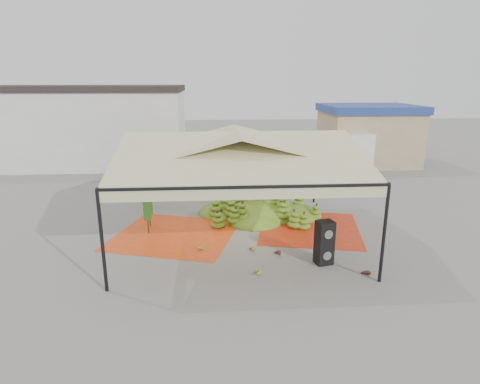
{
  "coord_description": "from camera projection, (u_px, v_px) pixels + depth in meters",
  "views": [
    {
      "loc": [
        -0.91,
        -14.49,
        5.85
      ],
      "look_at": [
        0.2,
        1.5,
        1.3
      ],
      "focal_mm": 30.0,
      "sensor_mm": 36.0,
      "label": 1
    }
  ],
  "objects": [
    {
      "name": "hand_green",
      "position": [
        199.0,
        246.0,
        14.25
      ],
      "size": [
        0.57,
        0.53,
        0.21
      ],
      "primitive_type": "ellipsoid",
      "rotation": [
        0.0,
        0.0,
        -0.43
      ],
      "color": "#517D1A",
      "rests_on": "ground"
    },
    {
      "name": "hand_yellow_a",
      "position": [
        256.0,
        271.0,
        12.39
      ],
      "size": [
        0.46,
        0.38,
        0.2
      ],
      "primitive_type": "ellipsoid",
      "rotation": [
        0.0,
        0.0,
        -0.03
      ],
      "color": "gold",
      "rests_on": "ground"
    },
    {
      "name": "building_white",
      "position": [
        80.0,
        126.0,
        27.59
      ],
      "size": [
        14.3,
        6.3,
        5.4
      ],
      "color": "silver",
      "rests_on": "ground"
    },
    {
      "name": "ground",
      "position": [
        238.0,
        235.0,
        15.57
      ],
      "size": [
        90.0,
        90.0,
        0.0
      ],
      "primitive_type": "plane",
      "color": "slate",
      "rests_on": "ground"
    },
    {
      "name": "hand_red_b",
      "position": [
        365.0,
        273.0,
        12.3
      ],
      "size": [
        0.56,
        0.54,
        0.2
      ],
      "primitive_type": "ellipsoid",
      "rotation": [
        0.0,
        0.0,
        0.58
      ],
      "color": "#581F14",
      "rests_on": "ground"
    },
    {
      "name": "banana_leaves",
      "position": [
        155.0,
        229.0,
        16.12
      ],
      "size": [
        0.96,
        1.36,
        3.7
      ],
      "primitive_type": null,
      "color": "#23771F",
      "rests_on": "ground"
    },
    {
      "name": "speaker_stack",
      "position": [
        324.0,
        243.0,
        12.97
      ],
      "size": [
        0.62,
        0.57,
        1.46
      ],
      "rotation": [
        0.0,
        0.0,
        0.24
      ],
      "color": "black",
      "rests_on": "ground"
    },
    {
      "name": "truck_right",
      "position": [
        318.0,
        150.0,
        24.95
      ],
      "size": [
        7.75,
        4.48,
        2.52
      ],
      "rotation": [
        0.0,
        0.0,
        0.29
      ],
      "color": "#542E1C",
      "rests_on": "ground"
    },
    {
      "name": "vendor",
      "position": [
        267.0,
        186.0,
        19.15
      ],
      "size": [
        0.72,
        0.54,
        1.79
      ],
      "primitive_type": "imported",
      "rotation": [
        0.0,
        0.0,
        3.32
      ],
      "color": "gray",
      "rests_on": "ground"
    },
    {
      "name": "building_tan",
      "position": [
        368.0,
        134.0,
        28.14
      ],
      "size": [
        6.3,
        5.3,
        4.1
      ],
      "color": "tan",
      "rests_on": "ground"
    },
    {
      "name": "canopy_tent",
      "position": [
        237.0,
        151.0,
        14.66
      ],
      "size": [
        8.1,
        8.1,
        4.0
      ],
      "color": "black",
      "rests_on": "ground"
    },
    {
      "name": "tarp_left",
      "position": [
        175.0,
        235.0,
        15.57
      ],
      "size": [
        5.39,
        5.24,
        0.01
      ],
      "primitive_type": "cube",
      "rotation": [
        0.0,
        0.0,
        -0.28
      ],
      "color": "#EB4916",
      "rests_on": "ground"
    },
    {
      "name": "truck_left",
      "position": [
        191.0,
        159.0,
        23.66
      ],
      "size": [
        6.17,
        2.99,
        2.03
      ],
      "rotation": [
        0.0,
        0.0,
        0.17
      ],
      "color": "#4B3019",
      "rests_on": "ground"
    },
    {
      "name": "hand_yellow_b",
      "position": [
        250.0,
        248.0,
        14.12
      ],
      "size": [
        0.47,
        0.4,
        0.19
      ],
      "primitive_type": "ellipsoid",
      "rotation": [
        0.0,
        0.0,
        0.16
      ],
      "color": "#B18A23",
      "rests_on": "ground"
    },
    {
      "name": "hanging_bunches",
      "position": [
        282.0,
        165.0,
        15.48
      ],
      "size": [
        4.74,
        0.24,
        0.2
      ],
      "color": "#4D6E17",
      "rests_on": "ground"
    },
    {
      "name": "tarp_right",
      "position": [
        309.0,
        228.0,
        16.23
      ],
      "size": [
        4.65,
        4.8,
        0.01
      ],
      "primitive_type": "cube",
      "rotation": [
        0.0,
        0.0,
        -0.21
      ],
      "color": "red",
      "rests_on": "ground"
    },
    {
      "name": "hand_red_a",
      "position": [
        276.0,
        252.0,
        13.78
      ],
      "size": [
        0.49,
        0.43,
        0.2
      ],
      "primitive_type": "ellipsoid",
      "rotation": [
        0.0,
        0.0,
        0.18
      ],
      "color": "#5C1815",
      "rests_on": "ground"
    },
    {
      "name": "banana_heap",
      "position": [
        262.0,
        202.0,
        17.69
      ],
      "size": [
        5.72,
        4.71,
        1.22
      ],
      "primitive_type": "ellipsoid",
      "rotation": [
        0.0,
        0.0,
        -0.01
      ],
      "color": "#487418",
      "rests_on": "ground"
    }
  ]
}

